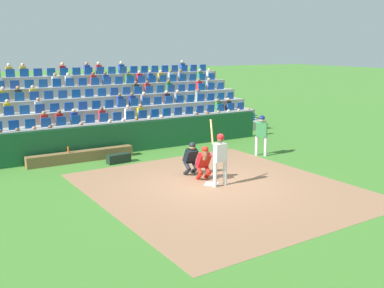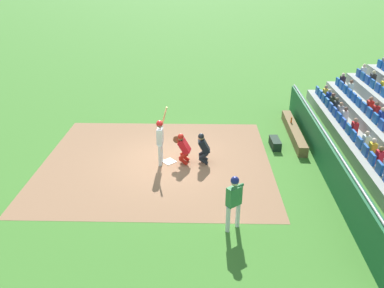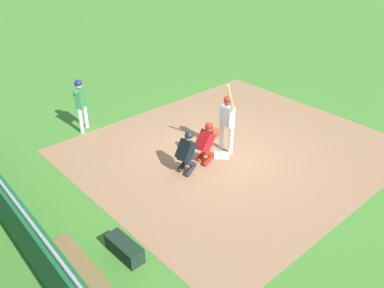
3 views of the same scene
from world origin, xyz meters
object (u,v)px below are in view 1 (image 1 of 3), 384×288
home_plate_umpire (191,157)px  batter_at_plate (220,154)px  dugout_bench (81,156)px  catcher_crouching (204,161)px  on_deck_batter (262,131)px  home_plate_marker (211,184)px  water_bottle_on_bench (68,150)px  equipment_duffel_bag (119,158)px

home_plate_umpire → batter_at_plate: bearing=94.9°
home_plate_umpire → dugout_bench: home_plate_umpire is taller
catcher_crouching → on_deck_batter: (-4.08, -1.79, 0.38)m
home_plate_marker → water_bottle_on_bench: bearing=-57.6°
home_plate_marker → water_bottle_on_bench: size_ratio=1.70×
catcher_crouching → home_plate_marker: bearing=85.6°
home_plate_marker → water_bottle_on_bench: 6.36m
home_plate_marker → dugout_bench: (2.86, -5.39, 0.20)m
batter_at_plate → on_deck_batter: (-4.00, -2.66, -0.05)m
catcher_crouching → home_plate_umpire: 0.78m
on_deck_batter → equipment_duffel_bag: bearing=-19.4°
home_plate_umpire → water_bottle_on_bench: home_plate_umpire is taller
catcher_crouching → on_deck_batter: size_ratio=0.71×
home_plate_marker → dugout_bench: bearing=-62.0°
dugout_bench → water_bottle_on_bench: bearing=5.1°
equipment_duffel_bag → on_deck_batter: 6.16m
home_plate_marker → on_deck_batter: bearing=-150.2°
home_plate_marker → home_plate_umpire: size_ratio=0.35×
batter_at_plate → equipment_duffel_bag: (1.76, -4.69, -0.95)m
catcher_crouching → dugout_bench: (2.91, -4.82, -0.49)m
water_bottle_on_bench → batter_at_plate: bearing=122.0°
batter_at_plate → equipment_duffel_bag: bearing=-69.4°
catcher_crouching → on_deck_batter: 4.47m
dugout_bench → water_bottle_on_bench: (0.54, 0.05, 0.35)m
batter_at_plate → home_plate_umpire: size_ratio=1.79×
water_bottle_on_bench → equipment_duffel_bag: size_ratio=0.27×
dugout_bench → on_deck_batter: (-6.99, 3.03, 0.86)m
equipment_duffel_bag → on_deck_batter: (-5.75, 2.03, 0.90)m
water_bottle_on_bench → dugout_bench: bearing=-174.9°
home_plate_marker → catcher_crouching: catcher_crouching is taller
on_deck_batter → batter_at_plate: bearing=33.6°
batter_at_plate → on_deck_batter: 4.80m
batter_at_plate → catcher_crouching: bearing=-84.4°
dugout_bench → catcher_crouching: bearing=121.1°
batter_at_plate → water_bottle_on_bench: batter_at_plate is taller
dugout_bench → batter_at_plate: bearing=117.7°
catcher_crouching → dugout_bench: size_ratio=0.29×
on_deck_batter → home_plate_umpire: bearing=13.7°
batter_at_plate → home_plate_umpire: batter_at_plate is taller
catcher_crouching → batter_at_plate: bearing=95.6°
home_plate_marker → catcher_crouching: bearing=-94.4°
dugout_bench → on_deck_batter: on_deck_batter is taller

